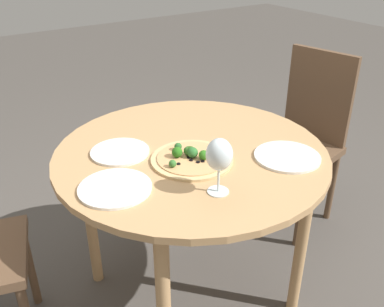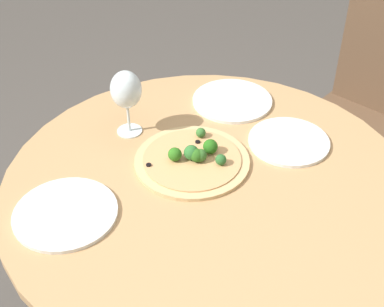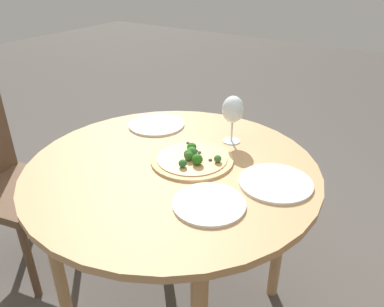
% 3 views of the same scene
% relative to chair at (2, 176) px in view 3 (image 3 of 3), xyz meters
% --- Properties ---
extents(dining_table, '(1.07, 1.07, 0.77)m').
position_rel_chair_xyz_m(dining_table, '(-0.19, 0.87, 0.16)').
color(dining_table, tan).
rests_on(dining_table, ground_plane).
extents(chair, '(0.47, 0.47, 0.97)m').
position_rel_chair_xyz_m(chair, '(0.00, 0.00, 0.00)').
color(chair, brown).
rests_on(chair, ground_plane).
extents(pizza, '(0.31, 0.31, 0.05)m').
position_rel_chair_xyz_m(pizza, '(-0.25, 0.92, 0.26)').
color(pizza, tan).
rests_on(pizza, dining_table).
extents(wine_glass, '(0.09, 0.09, 0.20)m').
position_rel_chair_xyz_m(wine_glass, '(-0.48, 0.96, 0.38)').
color(wine_glass, silver).
rests_on(wine_glass, dining_table).
extents(plate_near, '(0.23, 0.23, 0.01)m').
position_rel_chair_xyz_m(plate_near, '(-0.05, 1.12, 0.25)').
color(plate_near, silver).
rests_on(plate_near, dining_table).
extents(plate_far, '(0.25, 0.25, 0.01)m').
position_rel_chair_xyz_m(plate_far, '(-0.28, 1.24, 0.25)').
color(plate_far, silver).
rests_on(plate_far, dining_table).
extents(plate_side, '(0.25, 0.25, 0.01)m').
position_rel_chair_xyz_m(plate_side, '(-0.44, 0.60, 0.25)').
color(plate_side, silver).
rests_on(plate_side, dining_table).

